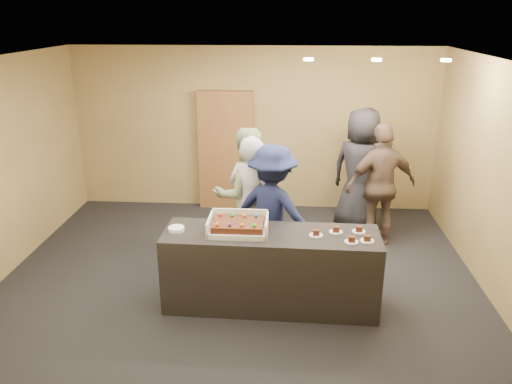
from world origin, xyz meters
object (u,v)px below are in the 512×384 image
person_server_grey (252,203)px  person_dark_suit (361,171)px  storage_cabinet (226,151)px  serving_counter (271,269)px  person_navy_man (273,212)px  person_sage_man (246,194)px  plate_stack (176,229)px  sheet_cake (238,224)px  cake_box (238,228)px  person_brown_extra (381,186)px

person_server_grey → person_dark_suit: (1.54, 1.28, 0.06)m
storage_cabinet → person_dark_suit: bearing=-20.5°
serving_counter → person_navy_man: person_navy_man is taller
person_sage_man → person_dark_suit: person_dark_suit is taller
serving_counter → person_sage_man: size_ratio=1.32×
plate_stack → serving_counter: bearing=0.2°
serving_counter → sheet_cake: size_ratio=4.31×
cake_box → sheet_cake: bearing=-90.9°
storage_cabinet → plate_stack: 3.04m
serving_counter → person_server_grey: 1.08m
person_dark_suit → person_server_grey: bearing=72.9°
serving_counter → sheet_cake: (-0.37, 0.00, 0.55)m
person_server_grey → person_dark_suit: size_ratio=0.93×
person_server_grey → serving_counter: bearing=129.6°
storage_cabinet → plate_stack: (-0.18, -3.03, -0.08)m
sheet_cake → person_navy_man: (0.36, 0.75, -0.14)m
serving_counter → person_sage_man: 1.35m
sheet_cake → person_server_grey: person_server_grey is taller
person_server_grey → person_navy_man: bearing=166.8°
person_navy_man → sheet_cake: bearing=88.4°
serving_counter → person_dark_suit: 2.61m
storage_cabinet → person_navy_man: size_ratio=1.17×
plate_stack → person_brown_extra: person_brown_extra is taller
sheet_cake → person_dark_suit: 2.76m
serving_counter → plate_stack: size_ratio=13.42×
cake_box → plate_stack: bearing=-177.8°
cake_box → serving_counter: bearing=-3.8°
cake_box → sheet_cake: (-0.00, -0.02, 0.05)m
plate_stack → cake_box: bearing=2.2°
plate_stack → person_navy_man: (1.05, 0.75, -0.07)m
person_navy_man → storage_cabinet: bearing=-45.3°
cake_box → person_dark_suit: (1.62, 2.20, 0.01)m
serving_counter → storage_cabinet: 3.20m
storage_cabinet → person_navy_man: (0.87, -2.28, -0.15)m
plate_stack → person_brown_extra: size_ratio=0.10×
plate_stack → person_navy_man: person_navy_man is taller
storage_cabinet → plate_stack: bearing=-93.4°
serving_counter → cake_box: 0.62m
cake_box → sheet_cake: size_ratio=1.17×
sheet_cake → person_brown_extra: bearing=43.1°
cake_box → plate_stack: size_ratio=3.65×
sheet_cake → person_sage_man: 1.21m
plate_stack → person_dark_suit: person_dark_suit is taller
person_sage_man → person_navy_man: (0.38, -0.46, -0.05)m
sheet_cake → plate_stack: size_ratio=3.11×
person_navy_man → person_brown_extra: (1.49, 0.98, 0.04)m
person_brown_extra → person_dark_suit: person_dark_suit is taller
storage_cabinet → cake_box: (0.52, -3.00, -0.06)m
person_server_grey → storage_cabinet: bearing=-51.3°
cake_box → plate_stack: cake_box is taller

